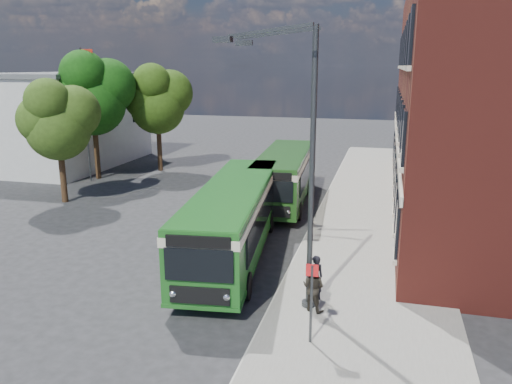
# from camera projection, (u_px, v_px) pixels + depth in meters

# --- Properties ---
(ground) EXTENTS (120.00, 120.00, 0.00)m
(ground) POSITION_uv_depth(u_px,v_px,m) (185.00, 270.00, 19.66)
(ground) COLOR #292A2C
(ground) RESTS_ON ground
(pavement) EXTENTS (6.00, 48.00, 0.15)m
(pavement) POSITION_uv_depth(u_px,v_px,m) (374.00, 223.00, 25.41)
(pavement) COLOR gray
(pavement) RESTS_ON ground
(kerb_line) EXTENTS (0.12, 48.00, 0.01)m
(kerb_line) POSITION_uv_depth(u_px,v_px,m) (314.00, 219.00, 26.18)
(kerb_line) COLOR beige
(kerb_line) RESTS_ON ground
(white_building) EXTENTS (9.40, 13.40, 7.30)m
(white_building) POSITION_uv_depth(u_px,v_px,m) (62.00, 119.00, 40.08)
(white_building) COLOR silver
(white_building) RESTS_ON ground
(flagpole) EXTENTS (0.95, 0.10, 9.00)m
(flagpole) POSITION_uv_depth(u_px,v_px,m) (86.00, 110.00, 33.70)
(flagpole) COLOR #373A3C
(flagpole) RESTS_ON ground
(street_lamp) EXTENTS (2.96, 2.38, 9.00)m
(street_lamp) POSITION_uv_depth(u_px,v_px,m) (300.00, 167.00, 15.41)
(street_lamp) COLOR #373A3C
(street_lamp) RESTS_ON ground
(bus_stop_sign) EXTENTS (0.35, 0.08, 2.52)m
(bus_stop_sign) POSITION_uv_depth(u_px,v_px,m) (311.00, 298.00, 13.97)
(bus_stop_sign) COLOR #373A3C
(bus_stop_sign) RESTS_ON ground
(bus_front) EXTENTS (3.98, 12.23, 3.02)m
(bus_front) POSITION_uv_depth(u_px,v_px,m) (234.00, 213.00, 20.89)
(bus_front) COLOR #1F651F
(bus_front) RESTS_ON ground
(bus_rear) EXTENTS (3.27, 10.31, 3.02)m
(bus_rear) POSITION_uv_depth(u_px,v_px,m) (284.00, 173.00, 28.86)
(bus_rear) COLOR #214F1A
(bus_rear) RESTS_ON ground
(pedestrian_a) EXTENTS (0.69, 0.62, 1.58)m
(pedestrian_a) POSITION_uv_depth(u_px,v_px,m) (315.00, 278.00, 16.70)
(pedestrian_a) COLOR black
(pedestrian_a) RESTS_ON pavement
(pedestrian_b) EXTENTS (0.94, 0.84, 1.59)m
(pedestrian_b) POSITION_uv_depth(u_px,v_px,m) (313.00, 287.00, 15.97)
(pedestrian_b) COLOR black
(pedestrian_b) RESTS_ON pavement
(tree_left) EXTENTS (4.27, 4.06, 7.20)m
(tree_left) POSITION_uv_depth(u_px,v_px,m) (58.00, 119.00, 28.35)
(tree_left) COLOR #341E13
(tree_left) RESTS_ON ground
(tree_mid) EXTENTS (5.26, 5.00, 8.88)m
(tree_mid) POSITION_uv_depth(u_px,v_px,m) (92.00, 93.00, 34.21)
(tree_mid) COLOR #341E13
(tree_mid) RESTS_ON ground
(tree_right) EXTENTS (4.77, 4.53, 8.05)m
(tree_right) POSITION_uv_depth(u_px,v_px,m) (158.00, 99.00, 37.16)
(tree_right) COLOR #341E13
(tree_right) RESTS_ON ground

